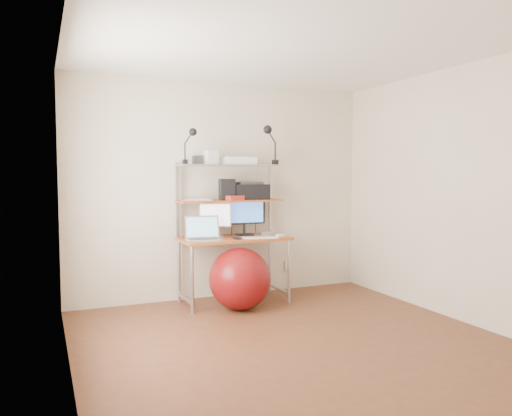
{
  "coord_description": "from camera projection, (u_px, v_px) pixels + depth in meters",
  "views": [
    {
      "loc": [
        -1.97,
        -3.72,
        1.45
      ],
      "look_at": [
        0.14,
        1.15,
        1.08
      ],
      "focal_mm": 35.0,
      "sensor_mm": 36.0,
      "label": 1
    }
  ],
  "objects": [
    {
      "name": "room",
      "position": [
        295.0,
        197.0,
        4.2
      ],
      "size": [
        3.6,
        3.6,
        3.6
      ],
      "color": "brown",
      "rests_on": "ground"
    },
    {
      "name": "computer_desk",
      "position": [
        232.0,
        217.0,
        5.6
      ],
      "size": [
        1.2,
        0.6,
        1.57
      ],
      "color": "#B44E23",
      "rests_on": "ground"
    },
    {
      "name": "wall_outlet",
      "position": [
        288.0,
        265.0,
        6.24
      ],
      "size": [
        0.08,
        0.01,
        0.12
      ],
      "primitive_type": "cube",
      "color": "silver",
      "rests_on": "room"
    },
    {
      "name": "monitor_silver",
      "position": [
        215.0,
        217.0,
        5.57
      ],
      "size": [
        0.37,
        0.16,
        0.41
      ],
      "rotation": [
        0.0,
        0.0,
        -0.22
      ],
      "color": "#ACADB1",
      "rests_on": "desktop"
    },
    {
      "name": "monitor_black",
      "position": [
        244.0,
        213.0,
        5.73
      ],
      "size": [
        0.51,
        0.15,
        0.51
      ],
      "rotation": [
        0.0,
        0.0,
        -0.05
      ],
      "color": "black",
      "rests_on": "desktop"
    },
    {
      "name": "laptop",
      "position": [
        203.0,
        235.0,
        5.33
      ],
      "size": [
        0.41,
        0.35,
        0.32
      ],
      "rotation": [
        0.0,
        0.0,
        -0.16
      ],
      "color": "silver",
      "rests_on": "desktop"
    },
    {
      "name": "keyboard",
      "position": [
        260.0,
        238.0,
        5.48
      ],
      "size": [
        0.4,
        0.21,
        0.01
      ],
      "primitive_type": "cube",
      "rotation": [
        0.0,
        0.0,
        -0.27
      ],
      "color": "silver",
      "rests_on": "desktop"
    },
    {
      "name": "mouse",
      "position": [
        281.0,
        235.0,
        5.62
      ],
      "size": [
        0.1,
        0.07,
        0.03
      ],
      "primitive_type": "cube",
      "rotation": [
        0.0,
        0.0,
        0.2
      ],
      "color": "silver",
      "rests_on": "desktop"
    },
    {
      "name": "mac_mini",
      "position": [
        266.0,
        233.0,
        5.79
      ],
      "size": [
        0.21,
        0.21,
        0.04
      ],
      "primitive_type": "cube",
      "rotation": [
        0.0,
        0.0,
        -0.06
      ],
      "color": "silver",
      "rests_on": "desktop"
    },
    {
      "name": "phone",
      "position": [
        236.0,
        238.0,
        5.42
      ],
      "size": [
        0.08,
        0.14,
        0.01
      ],
      "primitive_type": "cube",
      "rotation": [
        0.0,
        0.0,
        -0.03
      ],
      "color": "black",
      "rests_on": "desktop"
    },
    {
      "name": "printer",
      "position": [
        248.0,
        191.0,
        5.77
      ],
      "size": [
        0.43,
        0.31,
        0.2
      ],
      "rotation": [
        0.0,
        0.0,
        0.05
      ],
      "color": "black",
      "rests_on": "mid_shelf"
    },
    {
      "name": "nas_cube",
      "position": [
        227.0,
        189.0,
        5.61
      ],
      "size": [
        0.18,
        0.18,
        0.24
      ],
      "primitive_type": "cube",
      "rotation": [
        0.0,
        0.0,
        -0.14
      ],
      "color": "black",
      "rests_on": "mid_shelf"
    },
    {
      "name": "red_box",
      "position": [
        234.0,
        198.0,
        5.56
      ],
      "size": [
        0.22,
        0.18,
        0.05
      ],
      "primitive_type": "cube",
      "rotation": [
        0.0,
        0.0,
        0.29
      ],
      "color": "red",
      "rests_on": "mid_shelf"
    },
    {
      "name": "scanner",
      "position": [
        238.0,
        161.0,
        5.66
      ],
      "size": [
        0.36,
        0.24,
        0.1
      ],
      "rotation": [
        0.0,
        0.0,
        0.01
      ],
      "color": "silver",
      "rests_on": "top_shelf"
    },
    {
      "name": "box_white",
      "position": [
        211.0,
        157.0,
        5.5
      ],
      "size": [
        0.15,
        0.13,
        0.15
      ],
      "primitive_type": "cube",
      "rotation": [
        0.0,
        0.0,
        0.19
      ],
      "color": "silver",
      "rests_on": "top_shelf"
    },
    {
      "name": "box_grey",
      "position": [
        198.0,
        160.0,
        5.5
      ],
      "size": [
        0.1,
        0.1,
        0.1
      ],
      "primitive_type": "cube",
      "rotation": [
        0.0,
        0.0,
        0.01
      ],
      "color": "#313234",
      "rests_on": "top_shelf"
    },
    {
      "name": "clip_lamp_left",
      "position": [
        191.0,
        138.0,
        5.32
      ],
      "size": [
        0.15,
        0.09,
        0.38
      ],
      "color": "black",
      "rests_on": "top_shelf"
    },
    {
      "name": "clip_lamp_right",
      "position": [
        269.0,
        136.0,
        5.71
      ],
      "size": [
        0.18,
        0.1,
        0.45
      ],
      "color": "black",
      "rests_on": "top_shelf"
    },
    {
      "name": "exercise_ball",
      "position": [
        240.0,
        279.0,
        5.3
      ],
      "size": [
        0.66,
        0.66,
        0.66
      ],
      "primitive_type": "sphere",
      "color": "maroon",
      "rests_on": "floor"
    },
    {
      "name": "paper_stack",
      "position": [
        199.0,
        200.0,
        5.5
      ],
      "size": [
        0.35,
        0.4,
        0.02
      ],
      "color": "white",
      "rests_on": "mid_shelf"
    }
  ]
}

